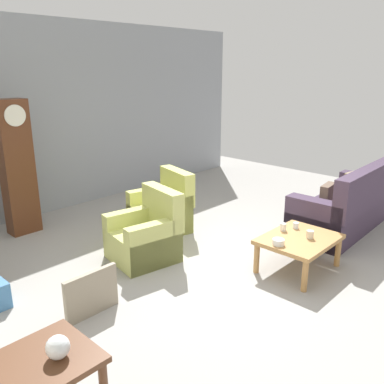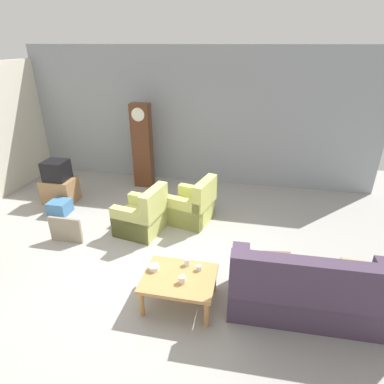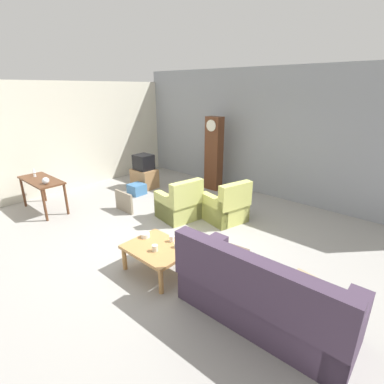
# 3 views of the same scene
# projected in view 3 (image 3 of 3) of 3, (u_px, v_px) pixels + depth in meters

# --- Properties ---
(ground_plane) EXTENTS (10.40, 10.40, 0.00)m
(ground_plane) POSITION_uv_depth(u_px,v_px,m) (166.00, 241.00, 5.40)
(ground_plane) COLOR #999691
(garage_door_wall) EXTENTS (8.40, 0.16, 3.20)m
(garage_door_wall) POSITION_uv_depth(u_px,v_px,m) (267.00, 134.00, 7.37)
(garage_door_wall) COLOR gray
(garage_door_wall) RESTS_ON ground_plane
(pegboard_wall_left) EXTENTS (0.12, 6.40, 2.88)m
(pegboard_wall_left) POSITION_uv_depth(u_px,v_px,m) (69.00, 137.00, 7.82)
(pegboard_wall_left) COLOR beige
(pegboard_wall_left) RESTS_ON ground_plane
(couch_floral) EXTENTS (2.12, 0.93, 1.04)m
(couch_floral) POSITION_uv_depth(u_px,v_px,m) (262.00, 297.00, 3.45)
(couch_floral) COLOR #423347
(couch_floral) RESTS_ON ground_plane
(armchair_olive_near) EXTENTS (0.92, 0.89, 0.92)m
(armchair_olive_near) POSITION_uv_depth(u_px,v_px,m) (179.00, 205.00, 6.25)
(armchair_olive_near) COLOR #B7BC66
(armchair_olive_near) RESTS_ON ground_plane
(armchair_olive_far) EXTENTS (0.95, 0.93, 0.92)m
(armchair_olive_far) POSITION_uv_depth(u_px,v_px,m) (226.00, 208.00, 6.13)
(armchair_olive_far) COLOR #C7CB66
(armchair_olive_far) RESTS_ON ground_plane
(coffee_table_wood) EXTENTS (0.96, 0.76, 0.43)m
(coffee_table_wood) POSITION_uv_depth(u_px,v_px,m) (158.00, 250.00, 4.42)
(coffee_table_wood) COLOR #B27F47
(coffee_table_wood) RESTS_ON ground_plane
(console_table_dark) EXTENTS (1.30, 0.56, 0.76)m
(console_table_dark) POSITION_uv_depth(u_px,v_px,m) (42.00, 184.00, 6.56)
(console_table_dark) COLOR #56331E
(console_table_dark) RESTS_ON ground_plane
(grandfather_clock) EXTENTS (0.44, 0.30, 2.00)m
(grandfather_clock) POSITION_uv_depth(u_px,v_px,m) (214.00, 154.00, 7.88)
(grandfather_clock) COLOR #562D19
(grandfather_clock) RESTS_ON ground_plane
(tv_stand_cabinet) EXTENTS (0.68, 0.52, 0.53)m
(tv_stand_cabinet) POSITION_uv_depth(u_px,v_px,m) (145.00, 178.00, 8.23)
(tv_stand_cabinet) COLOR #997047
(tv_stand_cabinet) RESTS_ON ground_plane
(tv_crt) EXTENTS (0.48, 0.44, 0.42)m
(tv_crt) POSITION_uv_depth(u_px,v_px,m) (144.00, 162.00, 8.07)
(tv_crt) COLOR black
(tv_crt) RESTS_ON tv_stand_cabinet
(framed_picture_leaning) EXTENTS (0.60, 0.05, 0.47)m
(framed_picture_leaning) POSITION_uv_depth(u_px,v_px,m) (124.00, 202.00, 6.63)
(framed_picture_leaning) COLOR gray
(framed_picture_leaning) RESTS_ON ground_plane
(storage_box_blue) EXTENTS (0.39, 0.39, 0.28)m
(storage_box_blue) POSITION_uv_depth(u_px,v_px,m) (137.00, 189.00, 7.74)
(storage_box_blue) COLOR teal
(storage_box_blue) RESTS_ON ground_plane
(glass_dome_cloche) EXTENTS (0.15, 0.15, 0.15)m
(glass_dome_cloche) POSITION_uv_depth(u_px,v_px,m) (46.00, 181.00, 6.19)
(glass_dome_cloche) COLOR silver
(glass_dome_cloche) RESTS_ON console_table_dark
(cup_white_porcelain) EXTENTS (0.08, 0.08, 0.10)m
(cup_white_porcelain) POSITION_uv_depth(u_px,v_px,m) (172.00, 239.00, 4.53)
(cup_white_porcelain) COLOR white
(cup_white_porcelain) RESTS_ON coffee_table_wood
(cup_blue_rimmed) EXTENTS (0.07, 0.07, 0.08)m
(cup_blue_rimmed) POSITION_uv_depth(u_px,v_px,m) (177.00, 245.00, 4.37)
(cup_blue_rimmed) COLOR silver
(cup_blue_rimmed) RESTS_ON coffee_table_wood
(cup_cream_tall) EXTENTS (0.09, 0.09, 0.10)m
(cup_cream_tall) POSITION_uv_depth(u_px,v_px,m) (155.00, 248.00, 4.27)
(cup_cream_tall) COLOR beige
(cup_cream_tall) RESTS_ON coffee_table_wood
(bowl_white_stacked) EXTENTS (0.14, 0.14, 0.07)m
(bowl_white_stacked) POSITION_uv_depth(u_px,v_px,m) (145.00, 235.00, 4.66)
(bowl_white_stacked) COLOR white
(bowl_white_stacked) RESTS_ON coffee_table_wood
(wine_glass_tall) EXTENTS (0.06, 0.06, 0.17)m
(wine_glass_tall) POSITION_uv_depth(u_px,v_px,m) (34.00, 170.00, 6.81)
(wine_glass_tall) COLOR silver
(wine_glass_tall) RESTS_ON console_table_dark
(wine_glass_mid) EXTENTS (0.07, 0.07, 0.17)m
(wine_glass_mid) POSITION_uv_depth(u_px,v_px,m) (34.00, 172.00, 6.68)
(wine_glass_mid) COLOR silver
(wine_glass_mid) RESTS_ON console_table_dark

